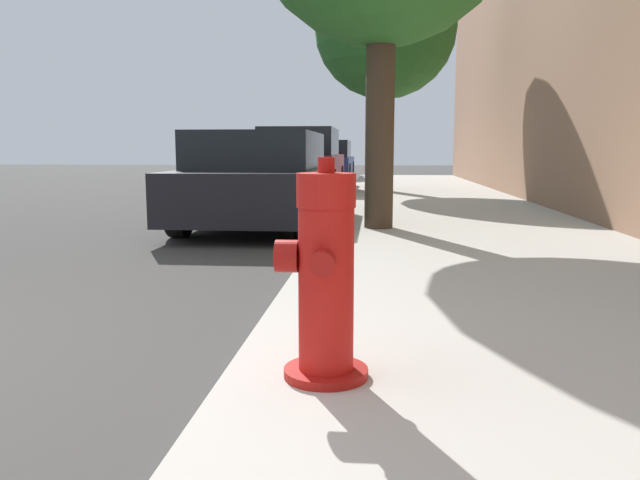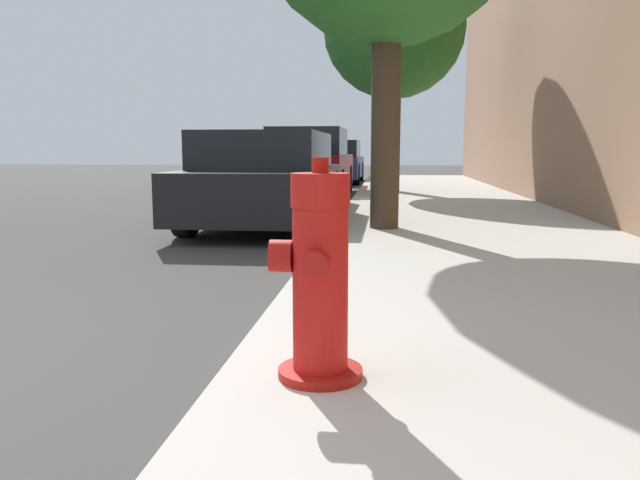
% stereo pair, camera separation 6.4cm
% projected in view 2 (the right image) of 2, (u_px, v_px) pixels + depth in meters
% --- Properties ---
extents(fire_hydrant, '(0.36, 0.36, 0.85)m').
position_uv_depth(fire_hydrant, '(319.00, 279.00, 2.37)').
color(fire_hydrant, '#A91511').
rests_on(fire_hydrant, sidewalk_slab).
extents(parked_car_near, '(1.70, 4.39, 1.27)m').
position_uv_depth(parked_car_near, '(268.00, 179.00, 8.59)').
color(parked_car_near, black).
rests_on(parked_car_near, ground_plane).
extents(parked_car_mid, '(1.71, 4.35, 1.50)m').
position_uv_depth(parked_car_mid, '(310.00, 164.00, 13.88)').
color(parked_car_mid, maroon).
rests_on(parked_car_mid, ground_plane).
extents(parked_car_far, '(1.77, 4.27, 1.32)m').
position_uv_depth(parked_car_far, '(333.00, 162.00, 19.64)').
color(parked_car_far, navy).
rests_on(parked_car_far, ground_plane).
extents(street_tree_far, '(2.94, 2.94, 4.86)m').
position_uv_depth(street_tree_far, '(394.00, 27.00, 12.81)').
color(street_tree_far, '#423323').
rests_on(street_tree_far, sidewalk_slab).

